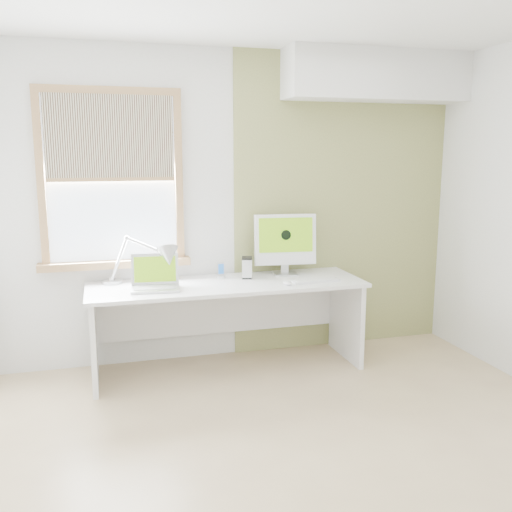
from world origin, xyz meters
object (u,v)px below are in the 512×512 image
object	(u,v)px
desk_lamp	(157,259)
imac	(285,241)
laptop	(155,280)
external_drive	(247,268)
desk	(226,304)

from	to	relation	value
desk_lamp	imac	world-z (taller)	imac
desk_lamp	laptop	size ratio (longest dim) A/B	1.64
external_drive	imac	size ratio (longest dim) A/B	0.33
desk_lamp	external_drive	size ratio (longest dim) A/B	3.66
external_drive	laptop	bearing A→B (deg)	-167.74
laptop	imac	bearing A→B (deg)	11.03
desk_lamp	laptop	distance (m)	0.19
desk	laptop	world-z (taller)	laptop
desk_lamp	external_drive	xyz separation A→B (m)	(0.74, 0.05, -0.12)
desk	desk_lamp	distance (m)	0.67
laptop	imac	xyz separation A→B (m)	(1.12, 0.22, 0.23)
desk	external_drive	bearing A→B (deg)	20.27
desk	external_drive	distance (m)	0.35
imac	desk	bearing A→B (deg)	-167.20
desk_lamp	laptop	world-z (taller)	desk_lamp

